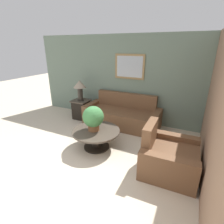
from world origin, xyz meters
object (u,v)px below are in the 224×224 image
Objects in this scene: couch_main at (122,116)px; potted_plant_on_table at (93,118)px; armchair at (168,157)px; table_lamp at (80,86)px; coffee_table at (96,135)px; side_table at (81,109)px.

couch_main is 3.88× the size of potted_plant_on_table.
table_lamp is at bearing 62.98° from armchair.
potted_plant_on_table is at bearing -166.45° from coffee_table.
side_table is at bearing -176.83° from couch_main.
potted_plant_on_table is (1.31, -1.35, -0.32)m from table_lamp.
couch_main is 1.62m from table_lamp.
table_lamp reaches higher than side_table.
couch_main is at bearing 87.50° from coffee_table.
side_table is at bearing 62.98° from armchair.
table_lamp is (-1.36, 1.33, 0.75)m from coffee_table.
couch_main is 3.59× the size of side_table.
armchair is at bearing -4.15° from coffee_table.
coffee_table is at bearing -44.42° from table_lamp.
armchair is 1.66m from coffee_table.
couch_main is at bearing 3.17° from table_lamp.
armchair reaches higher than coffee_table.
couch_main is 1.50m from potted_plant_on_table.
potted_plant_on_table reaches higher than side_table.
couch_main is at bearing 3.17° from side_table.
armchair is 3.43m from table_lamp.
side_table is at bearing 134.13° from potted_plant_on_table.
armchair is 0.96× the size of coffee_table.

